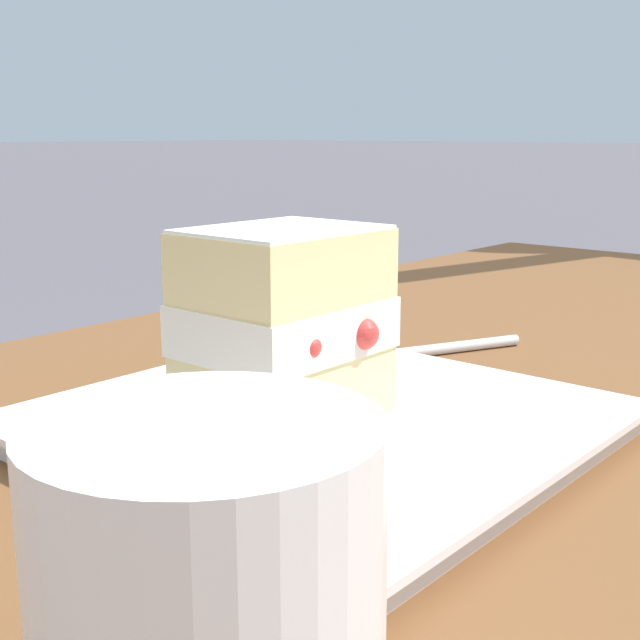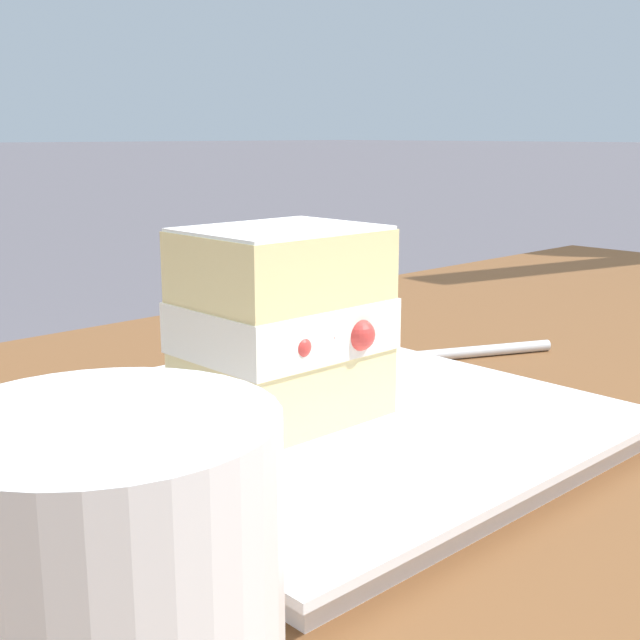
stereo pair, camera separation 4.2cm
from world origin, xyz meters
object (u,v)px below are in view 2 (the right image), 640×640
at_px(dessert_fork, 426,356).
at_px(coffee_cup, 112,596).
at_px(cake_slice, 285,323).
at_px(dessert_plate, 320,425).

distance_m(dessert_fork, coffee_cup, 0.40).
bearing_deg(cake_slice, dessert_plate, 159.38).
bearing_deg(coffee_cup, cake_slice, -141.66).
bearing_deg(dessert_fork, coffee_cup, 28.70).
distance_m(cake_slice, dessert_fork, 0.19).
relative_size(dessert_plate, dessert_fork, 1.60).
height_order(cake_slice, coffee_cup, cake_slice).
xyz_separation_m(dessert_plate, coffee_cup, (0.19, 0.13, 0.04)).
bearing_deg(dessert_plate, cake_slice, -20.62).
distance_m(dessert_plate, cake_slice, 0.06).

